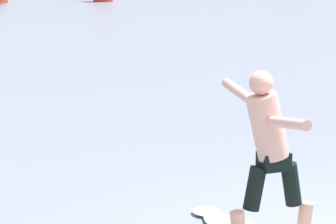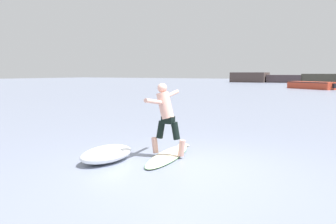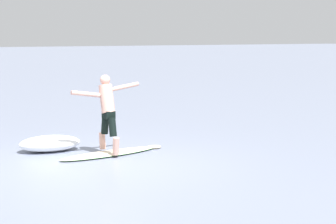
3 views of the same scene
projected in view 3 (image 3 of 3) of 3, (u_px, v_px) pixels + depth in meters
ground_plane at (99, 164)px, 10.93m from camera, size 200.00×200.00×0.00m
surfboard at (111, 153)px, 11.77m from camera, size 0.93×2.50×0.19m
surfer at (107, 107)px, 11.66m from camera, size 0.85×1.53×1.61m
wave_foam_at_tail at (50, 143)px, 12.11m from camera, size 0.87×1.38×0.34m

